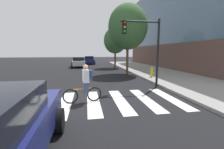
# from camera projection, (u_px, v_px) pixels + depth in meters

# --- Properties ---
(ground_plane) EXTENTS (120.00, 120.00, 0.00)m
(ground_plane) POSITION_uv_depth(u_px,v_px,m) (67.00, 104.00, 6.59)
(ground_plane) COLOR black
(crosswalk_stripes) EXTENTS (9.13, 3.51, 0.01)m
(crosswalk_stripes) POSITION_uv_depth(u_px,v_px,m) (79.00, 103.00, 6.68)
(crosswalk_stripes) COLOR silver
(crosswalk_stripes) RESTS_ON ground
(sedan_mid) EXTENTS (2.29, 4.41, 1.48)m
(sedan_mid) POSITION_uv_depth(u_px,v_px,m) (78.00, 62.00, 22.27)
(sedan_mid) COLOR #B7B7BC
(sedan_mid) RESTS_ON ground
(sedan_far) EXTENTS (2.11, 4.29, 1.47)m
(sedan_far) POSITION_uv_depth(u_px,v_px,m) (89.00, 60.00, 27.97)
(sedan_far) COLOR navy
(sedan_far) RESTS_ON ground
(cyclist) EXTENTS (1.70, 0.39, 1.69)m
(cyclist) POSITION_uv_depth(u_px,v_px,m) (85.00, 84.00, 6.66)
(cyclist) COLOR black
(cyclist) RESTS_ON ground
(traffic_light_near) EXTENTS (2.47, 0.28, 4.20)m
(traffic_light_near) POSITION_uv_depth(u_px,v_px,m) (145.00, 41.00, 9.11)
(traffic_light_near) COLOR black
(traffic_light_near) RESTS_ON ground
(fire_hydrant) EXTENTS (0.33, 0.22, 0.78)m
(fire_hydrant) POSITION_uv_depth(u_px,v_px,m) (152.00, 72.00, 12.64)
(fire_hydrant) COLOR gold
(fire_hydrant) RESTS_ON sidewalk
(street_tree_near) EXTENTS (3.89, 3.89, 6.92)m
(street_tree_near) POSITION_uv_depth(u_px,v_px,m) (128.00, 27.00, 14.98)
(street_tree_near) COLOR #4C3823
(street_tree_near) RESTS_ON ground
(street_tree_mid) EXTENTS (3.17, 3.17, 5.63)m
(street_tree_mid) POSITION_uv_depth(u_px,v_px,m) (115.00, 40.00, 21.02)
(street_tree_mid) COLOR #4C3823
(street_tree_mid) RESTS_ON ground
(corner_building) EXTENTS (15.73, 23.84, 11.82)m
(corner_building) POSITION_uv_depth(u_px,v_px,m) (210.00, 27.00, 21.94)
(corner_building) COLOR brown
(corner_building) RESTS_ON ground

